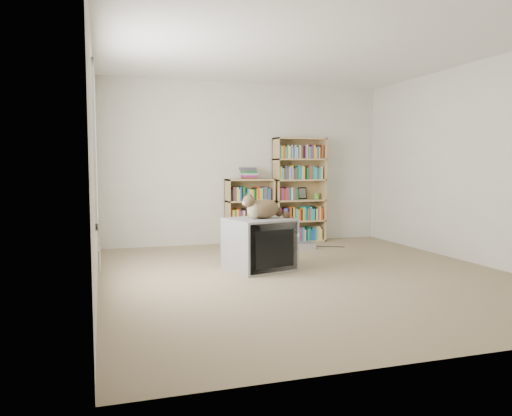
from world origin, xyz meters
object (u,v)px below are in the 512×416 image
object	(u,v)px
dvd_player	(301,245)
cat	(268,211)
bookcase_short	(249,214)
bookcase_tall	(299,192)
crt_tv	(259,244)

from	to	relation	value
dvd_player	cat	bearing A→B (deg)	-120.43
bookcase_short	bookcase_tall	bearing A→B (deg)	0.00
crt_tv	dvd_player	size ratio (longest dim) A/B	2.13
cat	bookcase_tall	distance (m)	2.26
bookcase_tall	dvd_player	bearing A→B (deg)	-109.66
cat	crt_tv	bearing A→B (deg)	153.40
crt_tv	cat	xyz separation A→B (m)	(0.10, -0.02, 0.39)
cat	bookcase_tall	xyz separation A→B (m)	(1.18, 1.92, 0.11)
bookcase_tall	bookcase_short	xyz separation A→B (m)	(-0.83, -0.00, -0.32)
cat	bookcase_short	xyz separation A→B (m)	(0.35, 1.92, -0.22)
bookcase_tall	bookcase_short	bearing A→B (deg)	-180.00
cat	dvd_player	xyz separation A→B (m)	(0.95, 1.26, -0.64)
crt_tv	bookcase_tall	world-z (taller)	bookcase_tall
crt_tv	bookcase_tall	xyz separation A→B (m)	(1.28, 1.90, 0.49)
cat	bookcase_short	world-z (taller)	bookcase_short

